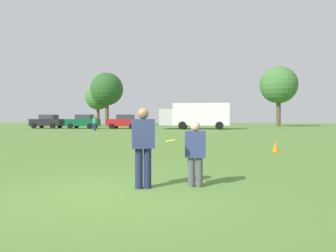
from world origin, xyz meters
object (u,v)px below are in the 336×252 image
parked_car_mid_left (83,121)px  box_truck (196,115)px  traffic_cone (276,147)px  player_thrower (143,143)px  player_defender (195,150)px  frisbee (172,141)px  parked_car_center (124,121)px  parked_car_near_left (47,121)px  bystander_sideline_watcher (95,122)px

parked_car_mid_left → box_truck: box_truck is taller
parked_car_mid_left → traffic_cone: bearing=-57.5°
player_thrower → player_defender: 1.15m
frisbee → parked_car_center: 36.65m
parked_car_near_left → traffic_cone: bearing=-51.2°
frisbee → parked_car_near_left: parked_car_near_left is taller
player_defender → bystander_sideline_watcher: 30.80m
parked_car_mid_left → box_truck: 14.73m
player_defender → parked_car_mid_left: (-14.41, 35.44, 0.13)m
player_thrower → traffic_cone: player_thrower is taller
parked_car_center → player_defender: bearing=-75.7°
bystander_sideline_watcher → player_thrower: bearing=-71.4°
player_thrower → parked_car_near_left: 40.48m
player_defender → parked_car_mid_left: parked_car_mid_left is taller
parked_car_near_left → parked_car_mid_left: (5.02, -0.40, 0.00)m
traffic_cone → parked_car_mid_left: parked_car_mid_left is taller
player_thrower → frisbee: player_thrower is taller
player_thrower → box_truck: 34.62m
frisbee → traffic_cone: (3.95, 7.72, -0.80)m
player_defender → traffic_cone: size_ratio=2.97×
player_defender → frisbee: (-0.48, -0.33, 0.23)m
traffic_cone → player_defender: bearing=-115.2°
parked_car_mid_left → parked_car_center: (5.42, -0.13, 0.00)m
player_defender → parked_car_near_left: size_ratio=0.33×
box_truck → bystander_sideline_watcher: size_ratio=5.24×
player_thrower → parked_car_near_left: parked_car_near_left is taller
player_defender → parked_car_mid_left: bearing=112.1°
traffic_cone → bystander_sideline_watcher: bystander_sideline_watcher is taller
player_thrower → parked_car_mid_left: bearing=110.4°
traffic_cone → box_truck: size_ratio=0.06×
player_defender → parked_car_center: parked_car_center is taller
parked_car_near_left → bystander_sideline_watcher: size_ratio=2.61×
parked_car_center → box_truck: size_ratio=0.50×
bystander_sideline_watcher → player_defender: bearing=-69.3°
player_defender → parked_car_near_left: parked_car_near_left is taller
frisbee → traffic_cone: frisbee is taller
player_defender → parked_car_mid_left: 38.26m
player_thrower → traffic_cone: (4.58, 7.63, -0.73)m
player_defender → traffic_cone: 8.17m
traffic_cone → bystander_sideline_watcher: 25.80m
box_truck → parked_car_mid_left: bearing=175.7°
parked_car_mid_left → parked_car_center: size_ratio=1.00×
bystander_sideline_watcher → box_truck: bearing=26.3°
traffic_cone → box_truck: bearing=96.8°
frisbee → bystander_sideline_watcher: (-10.38, 29.16, -0.10)m
parked_car_center → parked_car_near_left: bearing=177.1°
player_defender → frisbee: size_ratio=5.17×
traffic_cone → bystander_sideline_watcher: (-14.34, 21.44, 0.70)m
box_truck → bystander_sideline_watcher: (-11.12, -5.51, -0.82)m
player_thrower → bystander_sideline_watcher: size_ratio=1.03×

